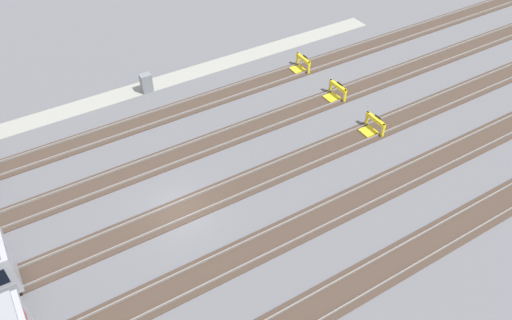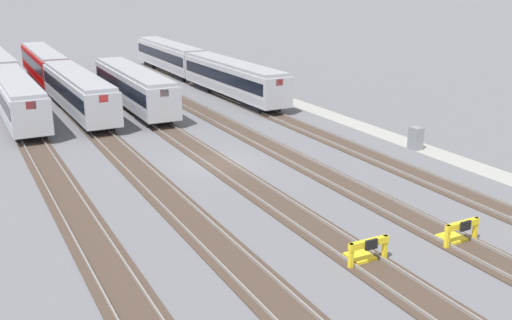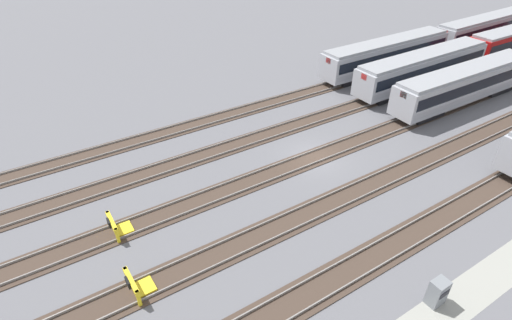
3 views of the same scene
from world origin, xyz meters
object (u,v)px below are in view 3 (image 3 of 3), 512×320
Objects in this scene: subway_car_front_row_rightmost at (386,54)px; electrical_cabinet at (437,292)px; subway_car_back_row_centre at (484,29)px; bumper_stop_middle_track at (117,226)px; subway_car_front_row_leftmost at (464,84)px; bumper_stop_near_inner_track at (137,285)px; subway_car_front_row_left_inner at (423,68)px.

subway_car_front_row_rightmost is 32.62m from electrical_cabinet.
subway_car_back_row_centre is 54.41m from bumper_stop_middle_track.
electrical_cabinet is (-41.03, -23.98, -1.24)m from subway_car_back_row_centre.
bumper_stop_middle_track is at bearing -179.97° from subway_car_front_row_leftmost.
bumper_stop_near_inner_track is (-34.89, -15.11, -1.53)m from subway_car_front_row_rightmost.
subway_car_front_row_rightmost is 8.98× the size of bumper_stop_near_inner_track.
bumper_stop_middle_track is (-34.48, -10.09, -1.53)m from subway_car_front_row_rightmost.
subway_car_front_row_left_inner is at bearing -90.00° from subway_car_front_row_rightmost.
subway_car_front_row_leftmost is at bearing 0.03° from bumper_stop_middle_track.
subway_car_front_row_left_inner and subway_car_front_row_rightmost have the same top height.
bumper_stop_near_inner_track is at bearing -164.35° from subway_car_back_row_centre.
bumper_stop_near_inner_track is 1.25× the size of electrical_cabinet.
subway_car_front_row_left_inner is 36.33m from bumper_stop_near_inner_track.
subway_car_front_row_rightmost reaches higher than bumper_stop_middle_track.
subway_car_front_row_leftmost is at bearing 8.22° from bumper_stop_near_inner_track.
bumper_stop_middle_track is (-34.48, -0.02, -1.53)m from subway_car_front_row_leftmost.
subway_car_back_row_centre is at bearing -0.06° from subway_car_front_row_rightmost.
subway_car_front_row_leftmost is 1.00× the size of subway_car_back_row_centre.
electrical_cabinet is at bearing -147.72° from subway_car_front_row_leftmost.
electrical_cabinet is (-22.06, -24.00, -1.24)m from subway_car_front_row_rightmost.
subway_car_back_row_centre is 47.54m from electrical_cabinet.
subway_car_front_row_left_inner and subway_car_back_row_centre have the same top height.
subway_car_front_row_left_inner is at bearing 8.24° from bumper_stop_middle_track.
subway_car_front_row_rightmost is 35.96m from bumper_stop_middle_track.
subway_car_front_row_rightmost is at bearing 23.41° from bumper_stop_near_inner_track.
subway_car_back_row_centre is 9.00× the size of bumper_stop_near_inner_track.
subway_car_front_row_left_inner is at bearing -165.03° from subway_car_back_row_centre.
subway_car_front_row_leftmost reaches higher than bumper_stop_near_inner_track.
electrical_cabinet is (-22.06, -13.94, -1.24)m from subway_car_front_row_leftmost.
subway_car_front_row_leftmost and subway_car_back_row_centre have the same top height.
bumper_stop_near_inner_track is (-34.89, -5.04, -1.53)m from subway_car_front_row_leftmost.
electrical_cabinet is at bearing -139.40° from subway_car_front_row_left_inner.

